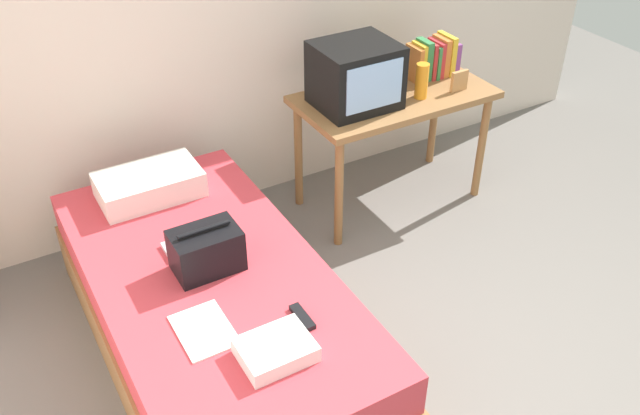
% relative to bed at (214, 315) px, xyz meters
% --- Properties ---
extents(ground_plane, '(8.00, 8.00, 0.00)m').
position_rel_bed_xyz_m(ground_plane, '(0.88, -0.75, -0.25)').
color(ground_plane, slate).
extents(bed, '(1.00, 2.00, 0.52)m').
position_rel_bed_xyz_m(bed, '(0.00, 0.00, 0.00)').
color(bed, olive).
rests_on(bed, ground).
extents(desk, '(1.16, 0.60, 0.74)m').
position_rel_bed_xyz_m(desk, '(1.48, 0.70, 0.39)').
color(desk, olive).
rests_on(desk, ground).
extents(tv, '(0.44, 0.39, 0.36)m').
position_rel_bed_xyz_m(tv, '(1.20, 0.70, 0.67)').
color(tv, black).
rests_on(tv, desk).
extents(water_bottle, '(0.07, 0.07, 0.21)m').
position_rel_bed_xyz_m(water_bottle, '(1.58, 0.58, 0.59)').
color(water_bottle, orange).
rests_on(water_bottle, desk).
extents(book_row, '(0.31, 0.17, 0.24)m').
position_rel_bed_xyz_m(book_row, '(1.82, 0.79, 0.60)').
color(book_row, '#CC7233').
rests_on(book_row, desk).
extents(picture_frame, '(0.11, 0.02, 0.12)m').
position_rel_bed_xyz_m(picture_frame, '(1.83, 0.55, 0.55)').
color(picture_frame, '#B27F4C').
rests_on(picture_frame, desk).
extents(pillow, '(0.52, 0.31, 0.14)m').
position_rel_bed_xyz_m(pillow, '(-0.03, 0.72, 0.33)').
color(pillow, silver).
rests_on(pillow, bed).
extents(handbag, '(0.30, 0.20, 0.22)m').
position_rel_bed_xyz_m(handbag, '(0.01, 0.03, 0.36)').
color(handbag, black).
rests_on(handbag, bed).
extents(magazine, '(0.21, 0.29, 0.01)m').
position_rel_bed_xyz_m(magazine, '(-0.16, -0.33, 0.27)').
color(magazine, white).
rests_on(magazine, bed).
extents(remote_dark, '(0.04, 0.16, 0.02)m').
position_rel_bed_xyz_m(remote_dark, '(0.22, -0.46, 0.27)').
color(remote_dark, black).
rests_on(remote_dark, bed).
extents(remote_silver, '(0.04, 0.14, 0.02)m').
position_rel_bed_xyz_m(remote_silver, '(-0.10, 0.21, 0.27)').
color(remote_silver, '#B7B7BC').
rests_on(remote_silver, bed).
extents(folded_towel, '(0.28, 0.22, 0.07)m').
position_rel_bed_xyz_m(folded_towel, '(0.03, -0.59, 0.30)').
color(folded_towel, white).
rests_on(folded_towel, bed).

